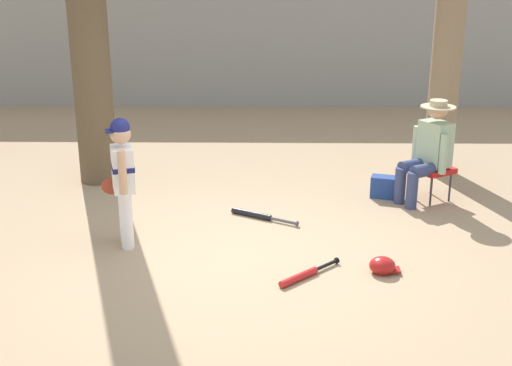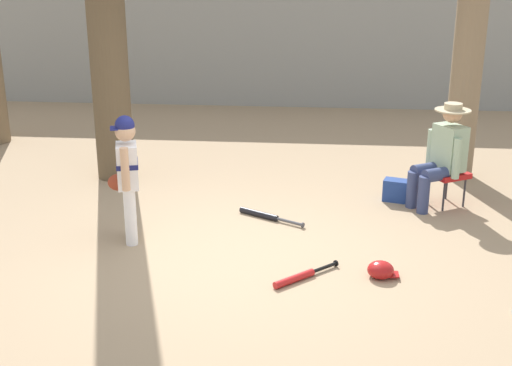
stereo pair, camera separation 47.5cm
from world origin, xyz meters
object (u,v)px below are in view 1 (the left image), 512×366
object	(u,v)px
young_ballplayer	(122,174)
folding_stool	(433,170)
handbag_beside_stool	(385,187)
batting_helmet_red	(383,266)
bat_red_barrel	(303,275)
bat_black_composite	(256,215)
seated_spectator	(428,149)

from	to	relation	value
young_ballplayer	folding_stool	xyz separation A→B (m)	(3.36, 1.35, -0.38)
folding_stool	handbag_beside_stool	distance (m)	0.58
handbag_beside_stool	batting_helmet_red	distance (m)	2.07
young_ballplayer	handbag_beside_stool	size ratio (longest dim) A/B	3.84
batting_helmet_red	bat_red_barrel	bearing A→B (deg)	-170.05
bat_black_composite	bat_red_barrel	bearing A→B (deg)	-73.31
handbag_beside_stool	seated_spectator	bearing A→B (deg)	-15.65
bat_black_composite	handbag_beside_stool	bearing A→B (deg)	24.20
seated_spectator	batting_helmet_red	size ratio (longest dim) A/B	4.21
bat_red_barrel	batting_helmet_red	size ratio (longest dim) A/B	2.05
handbag_beside_stool	batting_helmet_red	world-z (taller)	handbag_beside_stool
young_ballplayer	folding_stool	bearing A→B (deg)	21.95
young_ballplayer	handbag_beside_stool	distance (m)	3.23
folding_stool	bat_black_composite	size ratio (longest dim) A/B	0.74
folding_stool	batting_helmet_red	size ratio (longest dim) A/B	1.92
young_ballplayer	folding_stool	world-z (taller)	young_ballplayer
seated_spectator	handbag_beside_stool	size ratio (longest dim) A/B	3.53
bat_black_composite	bat_red_barrel	xyz separation A→B (m)	(0.44, -1.47, 0.00)
seated_spectator	young_ballplayer	bearing A→B (deg)	-158.30
seated_spectator	bat_red_barrel	world-z (taller)	seated_spectator
seated_spectator	handbag_beside_stool	xyz separation A→B (m)	(-0.44, 0.12, -0.51)
young_ballplayer	folding_stool	size ratio (longest dim) A/B	2.38
seated_spectator	batting_helmet_red	distance (m)	2.15
handbag_beside_stool	bat_black_composite	xyz separation A→B (m)	(-1.53, -0.69, -0.10)
young_ballplayer	bat_black_composite	bearing A→B (deg)	29.61
handbag_beside_stool	bat_black_composite	distance (m)	1.68
batting_helmet_red	handbag_beside_stool	bearing A→B (deg)	79.92
bat_red_barrel	batting_helmet_red	world-z (taller)	batting_helmet_red
young_ballplayer	seated_spectator	xyz separation A→B (m)	(3.27, 1.30, -0.10)
folding_stool	handbag_beside_stool	xyz separation A→B (m)	(-0.53, 0.07, -0.23)
seated_spectator	handbag_beside_stool	bearing A→B (deg)	164.35
handbag_beside_stool	bat_red_barrel	xyz separation A→B (m)	(-1.09, -2.16, -0.10)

